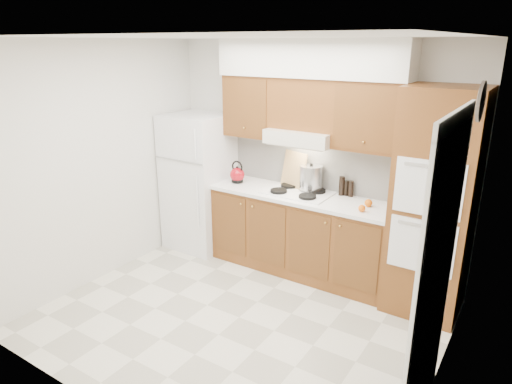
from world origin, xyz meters
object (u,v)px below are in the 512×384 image
oven_cabinet (434,205)px  kettle (237,175)px  fridge (199,182)px  stock_pot (311,178)px

oven_cabinet → kettle: size_ratio=12.47×
fridge → stock_pot: size_ratio=6.51×
fridge → stock_pot: (1.47, 0.20, 0.24)m
fridge → kettle: size_ratio=9.75×
kettle → stock_pot: 0.91m
oven_cabinet → kettle: bearing=-179.8°
stock_pot → kettle: bearing=-168.8°
stock_pot → fridge: bearing=-172.1°
fridge → oven_cabinet: oven_cabinet is taller
kettle → stock_pot: size_ratio=0.67×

